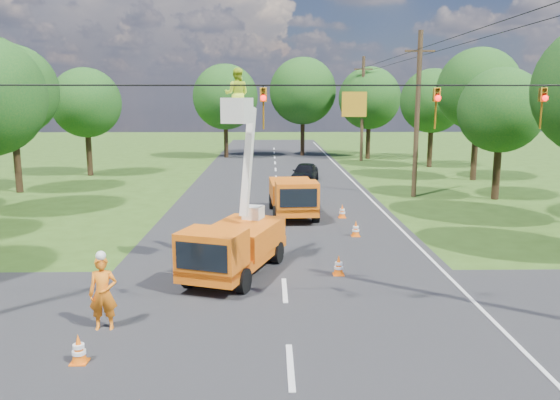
{
  "coord_description": "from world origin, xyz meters",
  "views": [
    {
      "loc": [
        -0.43,
        -11.37,
        5.97
      ],
      "look_at": [
        -0.11,
        6.84,
        2.6
      ],
      "focal_mm": 35.0,
      "sensor_mm": 36.0,
      "label": 1
    }
  ],
  "objects_px": {
    "traffic_cone_4": "(79,349)",
    "tree_far_b": "(303,91)",
    "traffic_cone_2": "(339,266)",
    "tree_left_e": "(11,91)",
    "tree_right_d": "(479,89)",
    "traffic_cone_7": "(342,211)",
    "bucket_truck": "(234,233)",
    "second_truck": "(293,196)",
    "ground_worker": "(103,294)",
    "tree_left_f": "(86,103)",
    "tree_right_e": "(432,101)",
    "tree_right_c": "(501,111)",
    "traffic_cone_3": "(356,229)",
    "tree_far_a": "(225,97)",
    "tree_far_c": "(369,98)",
    "distant_car": "(305,172)",
    "pole_right_far": "(362,108)",
    "pole_right_mid": "(417,114)"
  },
  "relations": [
    {
      "from": "traffic_cone_4",
      "to": "tree_far_b",
      "type": "relative_size",
      "value": 0.07
    },
    {
      "from": "traffic_cone_2",
      "to": "tree_left_e",
      "type": "height_order",
      "value": "tree_left_e"
    },
    {
      "from": "traffic_cone_2",
      "to": "tree_right_d",
      "type": "bearing_deg",
      "value": 60.11
    },
    {
      "from": "traffic_cone_7",
      "to": "bucket_truck",
      "type": "bearing_deg",
      "value": -118.19
    },
    {
      "from": "second_truck",
      "to": "traffic_cone_7",
      "type": "bearing_deg",
      "value": -14.35
    },
    {
      "from": "ground_worker",
      "to": "tree_right_d",
      "type": "xyz_separation_m",
      "value": [
        19.6,
        26.81,
        5.68
      ]
    },
    {
      "from": "bucket_truck",
      "to": "ground_worker",
      "type": "relative_size",
      "value": 3.49
    },
    {
      "from": "second_truck",
      "to": "tree_far_b",
      "type": "distance_m",
      "value": 31.41
    },
    {
      "from": "tree_left_f",
      "to": "tree_right_e",
      "type": "xyz_separation_m",
      "value": [
        28.6,
        5.0,
        0.13
      ]
    },
    {
      "from": "tree_right_c",
      "to": "tree_right_e",
      "type": "xyz_separation_m",
      "value": [
        0.6,
        16.0,
        0.5
      ]
    },
    {
      "from": "traffic_cone_3",
      "to": "tree_right_e",
      "type": "distance_m",
      "value": 27.74
    },
    {
      "from": "traffic_cone_4",
      "to": "tree_far_b",
      "type": "bearing_deg",
      "value": 80.49
    },
    {
      "from": "traffic_cone_7",
      "to": "tree_far_a",
      "type": "height_order",
      "value": "tree_far_a"
    },
    {
      "from": "traffic_cone_2",
      "to": "tree_far_b",
      "type": "height_order",
      "value": "tree_far_b"
    },
    {
      "from": "tree_far_c",
      "to": "distant_car",
      "type": "bearing_deg",
      "value": -114.93
    },
    {
      "from": "tree_far_a",
      "to": "distant_car",
      "type": "bearing_deg",
      "value": -67.32
    },
    {
      "from": "pole_right_far",
      "to": "tree_far_a",
      "type": "bearing_deg",
      "value": 167.47
    },
    {
      "from": "pole_right_mid",
      "to": "tree_far_c",
      "type": "distance_m",
      "value": 22.04
    },
    {
      "from": "pole_right_mid",
      "to": "tree_right_e",
      "type": "xyz_separation_m",
      "value": [
        5.3,
        15.0,
        0.7
      ]
    },
    {
      "from": "tree_left_e",
      "to": "tree_right_d",
      "type": "relative_size",
      "value": 0.97
    },
    {
      "from": "tree_far_c",
      "to": "ground_worker",
      "type": "bearing_deg",
      "value": -108.88
    },
    {
      "from": "bucket_truck",
      "to": "tree_far_c",
      "type": "height_order",
      "value": "tree_far_c"
    },
    {
      "from": "distant_car",
      "to": "tree_right_d",
      "type": "relative_size",
      "value": 0.43
    },
    {
      "from": "bucket_truck",
      "to": "tree_right_d",
      "type": "distance_m",
      "value": 28.26
    },
    {
      "from": "tree_left_f",
      "to": "tree_far_b",
      "type": "height_order",
      "value": "tree_far_b"
    },
    {
      "from": "traffic_cone_2",
      "to": "tree_far_a",
      "type": "relative_size",
      "value": 0.07
    },
    {
      "from": "traffic_cone_3",
      "to": "tree_right_c",
      "type": "xyz_separation_m",
      "value": [
        9.89,
        9.1,
        4.95
      ]
    },
    {
      "from": "traffic_cone_4",
      "to": "pole_right_far",
      "type": "height_order",
      "value": "pole_right_far"
    },
    {
      "from": "pole_right_mid",
      "to": "tree_left_e",
      "type": "distance_m",
      "value": 25.42
    },
    {
      "from": "distant_car",
      "to": "tree_far_b",
      "type": "xyz_separation_m",
      "value": [
        0.91,
        18.95,
        6.1
      ]
    },
    {
      "from": "tree_left_e",
      "to": "tree_left_f",
      "type": "distance_m",
      "value": 8.29
    },
    {
      "from": "bucket_truck",
      "to": "tree_right_c",
      "type": "relative_size",
      "value": 0.89
    },
    {
      "from": "bucket_truck",
      "to": "traffic_cone_3",
      "type": "relative_size",
      "value": 9.83
    },
    {
      "from": "traffic_cone_7",
      "to": "tree_far_b",
      "type": "height_order",
      "value": "tree_far_b"
    },
    {
      "from": "distant_car",
      "to": "tree_far_b",
      "type": "height_order",
      "value": "tree_far_b"
    },
    {
      "from": "traffic_cone_4",
      "to": "tree_right_d",
      "type": "xyz_separation_m",
      "value": [
        19.62,
        28.69,
        6.32
      ]
    },
    {
      "from": "bucket_truck",
      "to": "second_truck",
      "type": "bearing_deg",
      "value": 95.14
    },
    {
      "from": "bucket_truck",
      "to": "traffic_cone_4",
      "type": "relative_size",
      "value": 9.83
    },
    {
      "from": "tree_right_c",
      "to": "traffic_cone_7",
      "type": "bearing_deg",
      "value": -152.15
    },
    {
      "from": "ground_worker",
      "to": "tree_far_b",
      "type": "distance_m",
      "value": 45.85
    },
    {
      "from": "traffic_cone_4",
      "to": "tree_left_e",
      "type": "distance_m",
      "value": 27.25
    },
    {
      "from": "traffic_cone_4",
      "to": "tree_right_e",
      "type": "height_order",
      "value": "tree_right_e"
    },
    {
      "from": "bucket_truck",
      "to": "traffic_cone_7",
      "type": "relative_size",
      "value": 9.83
    },
    {
      "from": "ground_worker",
      "to": "traffic_cone_2",
      "type": "xyz_separation_m",
      "value": [
        6.69,
        4.35,
        -0.64
      ]
    },
    {
      "from": "tree_left_e",
      "to": "tree_far_c",
      "type": "xyz_separation_m",
      "value": [
        26.3,
        20.0,
        -0.43
      ]
    },
    {
      "from": "tree_far_a",
      "to": "tree_right_e",
      "type": "bearing_deg",
      "value": -23.05
    },
    {
      "from": "ground_worker",
      "to": "pole_right_far",
      "type": "xyz_separation_m",
      "value": [
        13.3,
        39.81,
        4.11
      ]
    },
    {
      "from": "tree_left_e",
      "to": "tree_far_c",
      "type": "height_order",
      "value": "tree_left_e"
    },
    {
      "from": "tree_left_f",
      "to": "tree_right_c",
      "type": "distance_m",
      "value": 30.09
    },
    {
      "from": "traffic_cone_3",
      "to": "tree_far_a",
      "type": "distance_m",
      "value": 34.62
    }
  ]
}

